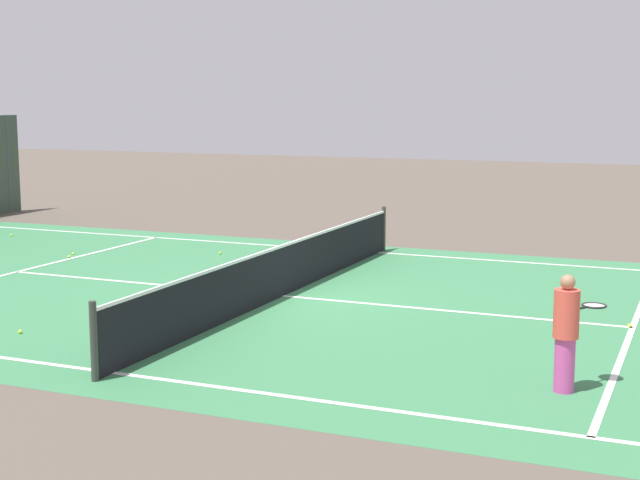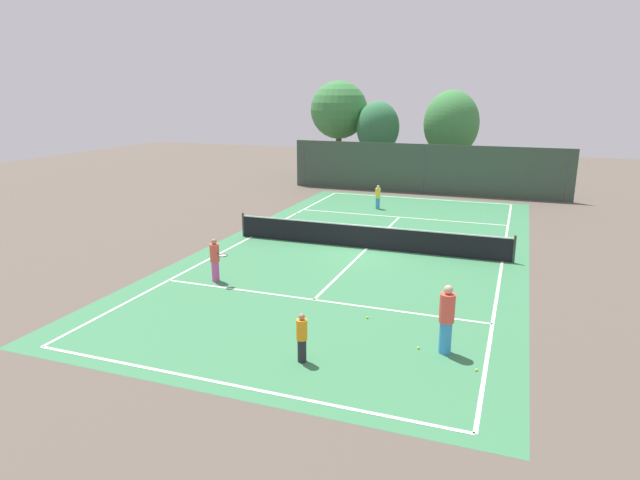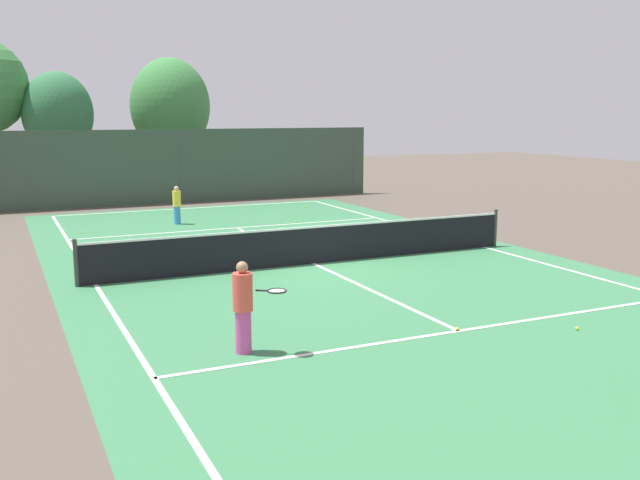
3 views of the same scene
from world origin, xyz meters
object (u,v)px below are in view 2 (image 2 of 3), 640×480
(tennis_ball_0, at_px, (476,370))
(tennis_ball_11, at_px, (418,348))
(player_1, at_px, (215,259))
(tennis_ball_6, at_px, (467,236))
(tennis_ball_9, at_px, (491,251))
(player_3, at_px, (446,319))
(tennis_ball_5, at_px, (467,247))
(player_2, at_px, (302,337))
(tennis_ball_2, at_px, (296,213))
(tennis_ball_3, at_px, (445,219))
(player_0, at_px, (378,197))
(tennis_ball_7, at_px, (486,208))
(tennis_ball_10, at_px, (315,299))
(tennis_ball_8, at_px, (436,219))
(tennis_ball_4, at_px, (367,317))
(tennis_ball_1, at_px, (299,226))

(tennis_ball_0, height_order, tennis_ball_11, same)
(player_1, xyz_separation_m, tennis_ball_0, (9.20, -3.53, -0.76))
(tennis_ball_6, xyz_separation_m, tennis_ball_9, (1.21, -2.17, 0.00))
(player_3, relative_size, tennis_ball_5, 27.74)
(player_2, bearing_deg, player_1, 138.46)
(player_2, bearing_deg, tennis_ball_0, 13.50)
(tennis_ball_2, height_order, tennis_ball_3, same)
(player_0, xyz_separation_m, player_1, (-2.27, -13.99, 0.10))
(tennis_ball_2, distance_m, tennis_ball_5, 10.14)
(player_0, relative_size, tennis_ball_3, 20.55)
(player_3, xyz_separation_m, tennis_ball_7, (-0.26, 18.87, -0.90))
(tennis_ball_3, bearing_deg, player_1, -116.39)
(player_0, distance_m, tennis_ball_10, 14.58)
(tennis_ball_11, bearing_deg, player_1, 159.69)
(tennis_ball_2, bearing_deg, tennis_ball_3, 10.43)
(player_2, height_order, tennis_ball_10, player_2)
(tennis_ball_7, bearing_deg, tennis_ball_6, -93.33)
(player_1, bearing_deg, tennis_ball_3, 63.61)
(player_2, bearing_deg, tennis_ball_3, 86.18)
(tennis_ball_10, bearing_deg, tennis_ball_6, 68.91)
(tennis_ball_3, distance_m, tennis_ball_11, 15.48)
(player_2, height_order, tennis_ball_5, player_2)
(player_0, xyz_separation_m, tennis_ball_6, (5.42, -4.66, -0.66))
(tennis_ball_8, height_order, tennis_ball_10, same)
(tennis_ball_6, height_order, tennis_ball_10, same)
(tennis_ball_5, height_order, tennis_ball_10, same)
(tennis_ball_5, height_order, tennis_ball_9, same)
(tennis_ball_4, xyz_separation_m, tennis_ball_6, (1.79, 10.71, 0.00))
(tennis_ball_1, relative_size, tennis_ball_2, 1.00)
(player_1, bearing_deg, tennis_ball_6, 50.50)
(player_3, height_order, tennis_ball_9, player_3)
(player_0, xyz_separation_m, tennis_ball_2, (-3.82, -2.86, -0.66))
(player_2, distance_m, tennis_ball_1, 14.16)
(tennis_ball_1, distance_m, tennis_ball_4, 11.73)
(tennis_ball_6, bearing_deg, tennis_ball_5, -84.70)
(tennis_ball_7, bearing_deg, tennis_ball_9, -84.77)
(player_2, xyz_separation_m, tennis_ball_2, (-6.64, 15.65, -0.62))
(tennis_ball_6, xyz_separation_m, tennis_ball_11, (-0.01, -12.17, 0.00))
(player_3, bearing_deg, tennis_ball_7, 90.78)
(tennis_ball_4, bearing_deg, tennis_ball_10, 155.70)
(player_2, xyz_separation_m, tennis_ball_10, (-1.19, 4.03, -0.62))
(player_1, bearing_deg, tennis_ball_8, 64.77)
(tennis_ball_5, xyz_separation_m, tennis_ball_10, (-3.97, -7.87, 0.00))
(player_2, bearing_deg, tennis_ball_6, 79.36)
(tennis_ball_8, distance_m, tennis_ball_11, 15.34)
(player_1, distance_m, tennis_ball_1, 8.58)
(player_0, relative_size, tennis_ball_6, 20.55)
(tennis_ball_1, distance_m, tennis_ball_2, 2.85)
(tennis_ball_6, height_order, tennis_ball_9, same)
(tennis_ball_6, xyz_separation_m, tennis_ball_10, (-3.79, -9.81, 0.00))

